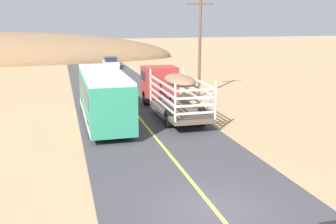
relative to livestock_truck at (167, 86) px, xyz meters
The scene contains 7 objects.
ground_plane 15.52m from the livestock_truck, 98.69° to the right, with size 240.00×240.00×0.00m, color tan.
road_surface 15.52m from the livestock_truck, 98.69° to the right, with size 8.00×120.00×0.02m, color #423F44.
road_centre_line 15.52m from the livestock_truck, 98.69° to the right, with size 0.16×117.60×0.00m, color #D8CC4C.
livestock_truck is the anchor object (origin of this frame).
bus 5.20m from the livestock_truck, 154.62° to the right, with size 2.54×10.00×3.21m.
car_far 26.53m from the livestock_truck, 91.60° to the left, with size 1.80×4.40×1.46m.
power_pole_mid 6.51m from the livestock_truck, 47.75° to the left, with size 2.20×0.24×8.23m.
Camera 1 is at (-4.86, -11.90, 6.50)m, focal length 42.71 mm.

